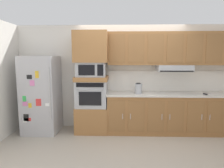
{
  "coord_description": "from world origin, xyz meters",
  "views": [
    {
      "loc": [
        -0.3,
        -3.62,
        1.7
      ],
      "look_at": [
        -0.43,
        0.35,
        1.18
      ],
      "focal_mm": 30.81,
      "sensor_mm": 36.0,
      "label": 1
    }
  ],
  "objects_px": {
    "built_in_oven": "(92,94)",
    "microwave": "(92,69)",
    "refrigerator": "(41,95)",
    "screwdriver": "(206,94)",
    "electric_kettle": "(138,88)"
  },
  "relations": [
    {
      "from": "screwdriver",
      "to": "microwave",
      "type": "bearing_deg",
      "value": 176.66
    },
    {
      "from": "microwave",
      "to": "screwdriver",
      "type": "height_order",
      "value": "microwave"
    },
    {
      "from": "built_in_oven",
      "to": "microwave",
      "type": "distance_m",
      "value": 0.56
    },
    {
      "from": "refrigerator",
      "to": "microwave",
      "type": "bearing_deg",
      "value": 3.34
    },
    {
      "from": "refrigerator",
      "to": "screwdriver",
      "type": "height_order",
      "value": "refrigerator"
    },
    {
      "from": "refrigerator",
      "to": "screwdriver",
      "type": "xyz_separation_m",
      "value": [
        3.69,
        -0.08,
        0.05
      ]
    },
    {
      "from": "refrigerator",
      "to": "screwdriver",
      "type": "bearing_deg",
      "value": -1.24
    },
    {
      "from": "refrigerator",
      "to": "microwave",
      "type": "relative_size",
      "value": 2.73
    },
    {
      "from": "refrigerator",
      "to": "screwdriver",
      "type": "relative_size",
      "value": 10.89
    },
    {
      "from": "microwave",
      "to": "screwdriver",
      "type": "xyz_separation_m",
      "value": [
        2.53,
        -0.15,
        -0.53
      ]
    },
    {
      "from": "built_in_oven",
      "to": "electric_kettle",
      "type": "xyz_separation_m",
      "value": [
        1.07,
        -0.05,
        0.13
      ]
    },
    {
      "from": "microwave",
      "to": "electric_kettle",
      "type": "relative_size",
      "value": 2.68
    },
    {
      "from": "screwdriver",
      "to": "electric_kettle",
      "type": "distance_m",
      "value": 1.47
    },
    {
      "from": "refrigerator",
      "to": "built_in_oven",
      "type": "relative_size",
      "value": 2.51
    },
    {
      "from": "screwdriver",
      "to": "electric_kettle",
      "type": "bearing_deg",
      "value": 176.08
    }
  ]
}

